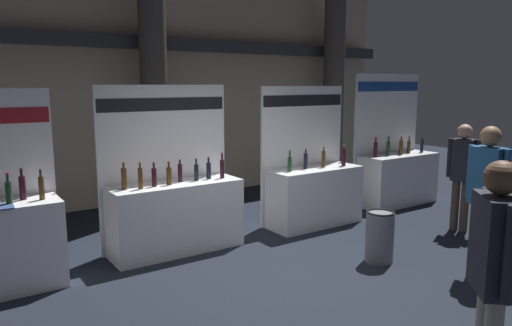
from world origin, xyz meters
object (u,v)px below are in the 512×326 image
object	(u,v)px
trash_bin	(380,237)
visitor_4	(487,187)
exhibitor_booth_1	(175,209)
exhibitor_booth_3	(396,173)
visitor_5	(495,261)
exhibitor_booth_2	(313,190)
visitor_1	(462,169)

from	to	relation	value
trash_bin	visitor_4	distance (m)	1.43
exhibitor_booth_1	trash_bin	world-z (taller)	exhibitor_booth_1
exhibitor_booth_3	visitor_5	bearing A→B (deg)	-134.31
trash_bin	exhibitor_booth_2	bearing A→B (deg)	77.35
visitor_5	exhibitor_booth_2	bearing A→B (deg)	17.59
exhibitor_booth_3	visitor_4	size ratio (longest dim) A/B	1.37
exhibitor_booth_3	visitor_4	bearing A→B (deg)	-123.55
exhibitor_booth_3	visitor_5	xyz separation A→B (m)	(-4.19, -4.29, 0.48)
visitor_5	exhibitor_booth_1	bearing A→B (deg)	49.11
visitor_1	visitor_5	bearing A→B (deg)	103.73
trash_bin	visitor_5	xyz separation A→B (m)	(-1.54, -2.36, 0.75)
exhibitor_booth_3	visitor_5	size ratio (longest dim) A/B	1.39
exhibitor_booth_3	trash_bin	xyz separation A→B (m)	(-2.65, -1.93, -0.27)
visitor_5	visitor_1	bearing A→B (deg)	-12.04
trash_bin	visitor_1	xyz separation A→B (m)	(2.09, 0.21, 0.66)
exhibitor_booth_3	visitor_4	xyz separation A→B (m)	(-1.94, -2.92, 0.48)
visitor_1	visitor_5	size ratio (longest dim) A/B	0.94
exhibitor_booth_1	visitor_4	distance (m)	4.01
visitor_1	visitor_4	world-z (taller)	visitor_4
exhibitor_booth_2	visitor_4	bearing A→B (deg)	-83.67
exhibitor_booth_2	exhibitor_booth_3	bearing A→B (deg)	3.75
exhibitor_booth_2	trash_bin	distance (m)	1.85
exhibitor_booth_3	trash_bin	bearing A→B (deg)	-143.82
exhibitor_booth_1	exhibitor_booth_3	distance (m)	4.67
visitor_1	visitor_5	distance (m)	4.45
exhibitor_booth_2	exhibitor_booth_1	bearing A→B (deg)	177.16
visitor_4	trash_bin	bearing A→B (deg)	38.50
trash_bin	visitor_5	size ratio (longest dim) A/B	0.38
trash_bin	visitor_1	bearing A→B (deg)	5.72
exhibitor_booth_2	trash_bin	size ratio (longest dim) A/B	3.34
exhibitor_booth_3	visitor_5	world-z (taller)	exhibitor_booth_3
exhibitor_booth_2	visitor_1	world-z (taller)	exhibitor_booth_2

